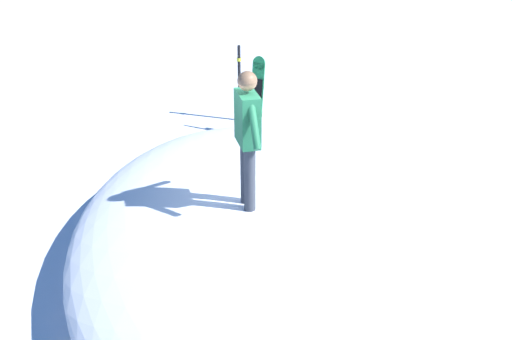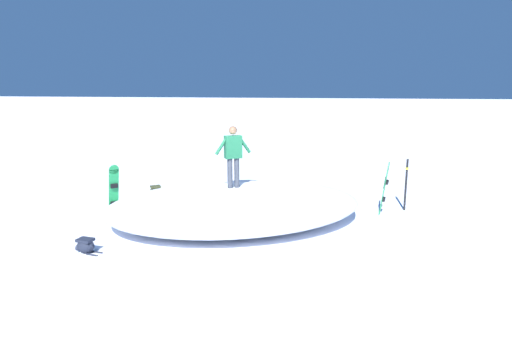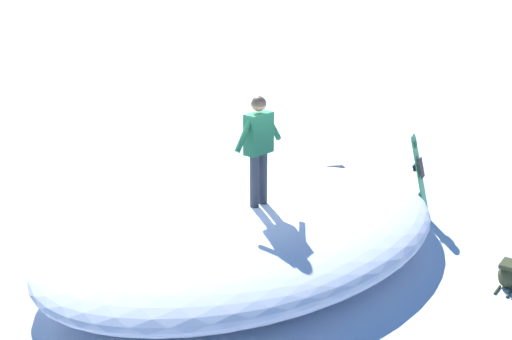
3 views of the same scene
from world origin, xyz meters
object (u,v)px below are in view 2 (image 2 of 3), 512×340
Objects in this scene: backpack_near at (155,191)px; trail_marker_pole at (406,183)px; snowboard_secondary_upright at (114,191)px; snowboard_primary_upright at (385,188)px; backpack_far at (85,245)px; snowboarder_standing at (233,153)px.

trail_marker_pole reaches higher than backpack_near.
backpack_near is at bearing 89.45° from snowboard_secondary_upright.
trail_marker_pole reaches higher than snowboard_primary_upright.
backpack_near reaches higher than backpack_far.
snowboard_primary_upright is at bearing -137.65° from trail_marker_pole.
snowboard_secondary_upright reaches higher than trail_marker_pole.
backpack_far is 0.40× the size of trail_marker_pole.
backpack_far is (-6.88, -4.33, -0.63)m from snowboard_primary_upright.
backpack_far is (-2.69, -3.02, -1.74)m from snowboarder_standing.
trail_marker_pole is (0.67, 0.61, 0.02)m from snowboard_primary_upright.
snowboard_secondary_upright is 8.52m from trail_marker_pole.
snowboarder_standing reaches higher than trail_marker_pole.
snowboard_secondary_upright is 2.68m from backpack_near.
trail_marker_pole is at bearing 21.63° from snowboarder_standing.
snowboarder_standing is 2.69× the size of backpack_far.
trail_marker_pole is (7.54, 4.94, 0.65)m from backpack_far.
backpack_near is 4.95m from backpack_far.
snowboard_secondary_upright is at bearing -162.09° from trail_marker_pole.
backpack_near is 8.11m from trail_marker_pole.
backpack_near is at bearing -179.86° from trail_marker_pole.
backpack_far is (0.54, -4.92, -0.02)m from backpack_near.
backpack_near is 0.38× the size of trail_marker_pole.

